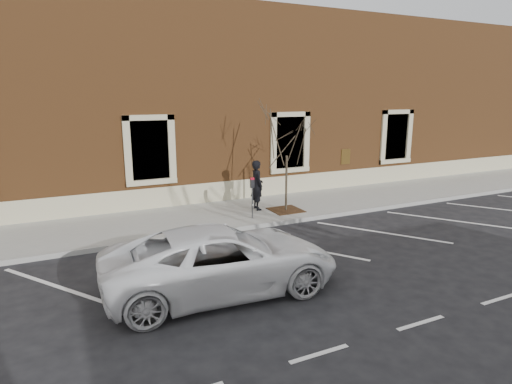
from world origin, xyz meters
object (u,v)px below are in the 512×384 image
parking_meter (252,190)px  white_truck (222,259)px  man (257,185)px  sapling (287,140)px

parking_meter → white_truck: parking_meter is taller
man → parking_meter: (-0.68, -1.03, 0.07)m
sapling → man: bearing=145.7°
man → sapling: size_ratio=0.50×
sapling → white_truck: size_ratio=0.70×
parking_meter → white_truck: size_ratio=0.27×
man → parking_meter: man is taller
man → white_truck: (-3.57, -5.57, -0.34)m
parking_meter → sapling: size_ratio=0.38×
parking_meter → sapling: sapling is taller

